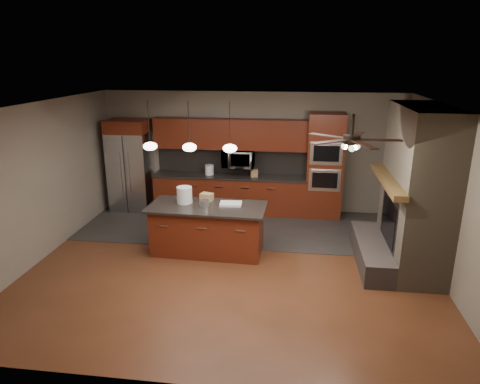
% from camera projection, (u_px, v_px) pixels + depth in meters
% --- Properties ---
extents(ground, '(7.00, 7.00, 0.00)m').
position_uv_depth(ground, '(233.00, 264.00, 7.66)').
color(ground, brown).
rests_on(ground, ground).
extents(ceiling, '(7.00, 6.00, 0.02)m').
position_uv_depth(ceiling, '(232.00, 106.00, 6.82)').
color(ceiling, white).
rests_on(ceiling, back_wall).
extents(back_wall, '(7.00, 0.02, 2.80)m').
position_uv_depth(back_wall, '(251.00, 152.00, 10.08)').
color(back_wall, slate).
rests_on(back_wall, ground).
extents(right_wall, '(0.02, 6.00, 2.80)m').
position_uv_depth(right_wall, '(450.00, 198.00, 6.81)').
color(right_wall, slate).
rests_on(right_wall, ground).
extents(left_wall, '(0.02, 6.00, 2.80)m').
position_uv_depth(left_wall, '(40.00, 182.00, 7.67)').
color(left_wall, slate).
rests_on(left_wall, ground).
extents(slate_tile_patch, '(7.00, 2.40, 0.01)m').
position_uv_depth(slate_tile_patch, '(245.00, 226.00, 9.36)').
color(slate_tile_patch, '#2D2B29').
rests_on(slate_tile_patch, ground).
extents(fireplace_column, '(1.30, 2.10, 2.80)m').
position_uv_depth(fireplace_column, '(412.00, 195.00, 7.27)').
color(fireplace_column, '#6D614E').
rests_on(fireplace_column, ground).
extents(back_cabinetry, '(3.59, 0.64, 2.20)m').
position_uv_depth(back_cabinetry, '(230.00, 175.00, 10.05)').
color(back_cabinetry, '#571F10').
rests_on(back_cabinetry, ground).
extents(oven_tower, '(0.80, 0.63, 2.38)m').
position_uv_depth(oven_tower, '(325.00, 166.00, 9.64)').
color(oven_tower, '#571F10').
rests_on(oven_tower, ground).
extents(microwave, '(0.73, 0.41, 0.50)m').
position_uv_depth(microwave, '(238.00, 158.00, 9.90)').
color(microwave, silver).
rests_on(microwave, back_cabinetry).
extents(refrigerator, '(0.93, 0.75, 2.17)m').
position_uv_depth(refrigerator, '(130.00, 165.00, 10.16)').
color(refrigerator, silver).
rests_on(refrigerator, ground).
extents(kitchen_island, '(2.20, 1.05, 0.92)m').
position_uv_depth(kitchen_island, '(208.00, 229.00, 8.02)').
color(kitchen_island, '#571F10').
rests_on(kitchen_island, ground).
extents(white_bucket, '(0.35, 0.35, 0.31)m').
position_uv_depth(white_bucket, '(184.00, 195.00, 8.01)').
color(white_bucket, silver).
rests_on(white_bucket, kitchen_island).
extents(paint_can, '(0.24, 0.24, 0.12)m').
position_uv_depth(paint_can, '(204.00, 204.00, 7.82)').
color(paint_can, silver).
rests_on(paint_can, kitchen_island).
extents(paint_tray, '(0.42, 0.31, 0.04)m').
position_uv_depth(paint_tray, '(231.00, 204.00, 7.94)').
color(paint_tray, white).
rests_on(paint_tray, kitchen_island).
extents(cardboard_box, '(0.27, 0.22, 0.15)m').
position_uv_depth(cardboard_box, '(207.00, 197.00, 8.15)').
color(cardboard_box, '#A08352').
rests_on(cardboard_box, kitchen_island).
extents(counter_bucket, '(0.25, 0.25, 0.23)m').
position_uv_depth(counter_bucket, '(209.00, 170.00, 10.03)').
color(counter_bucket, white).
rests_on(counter_bucket, back_cabinetry).
extents(counter_box, '(0.18, 0.16, 0.17)m').
position_uv_depth(counter_box, '(254.00, 173.00, 9.86)').
color(counter_box, '#9B7350').
rests_on(counter_box, back_cabinetry).
extents(pendant_left, '(0.26, 0.26, 0.92)m').
position_uv_depth(pendant_left, '(150.00, 146.00, 7.94)').
color(pendant_left, black).
rests_on(pendant_left, ceiling).
extents(pendant_center, '(0.26, 0.26, 0.92)m').
position_uv_depth(pendant_center, '(190.00, 147.00, 7.84)').
color(pendant_center, black).
rests_on(pendant_center, ceiling).
extents(pendant_right, '(0.26, 0.26, 0.92)m').
position_uv_depth(pendant_right, '(230.00, 148.00, 7.75)').
color(pendant_right, black).
rests_on(pendant_right, ceiling).
extents(ceiling_fan, '(1.27, 1.33, 0.41)m').
position_uv_depth(ceiling_fan, '(352.00, 139.00, 5.94)').
color(ceiling_fan, black).
rests_on(ceiling_fan, ceiling).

